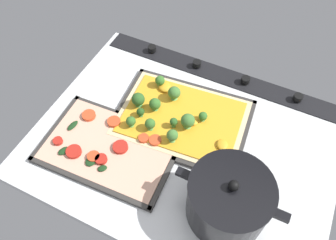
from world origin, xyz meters
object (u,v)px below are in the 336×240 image
at_px(broccoli_pizza, 178,116).
at_px(baking_tray_back, 110,148).
at_px(baking_tray_front, 182,120).
at_px(cooking_pot, 228,200).
at_px(veggie_pizza_back, 108,146).

xyz_separation_m(broccoli_pizza, baking_tray_back, (0.13, 0.17, -0.02)).
height_order(baking_tray_front, baking_tray_back, same).
height_order(baking_tray_back, cooking_pot, cooking_pot).
xyz_separation_m(baking_tray_back, cooking_pot, (-0.35, 0.03, 0.06)).
distance_m(broccoli_pizza, veggie_pizza_back, 0.22).
relative_size(baking_tray_front, baking_tray_back, 1.09).
bearing_deg(baking_tray_front, broccoli_pizza, 13.28).
xyz_separation_m(veggie_pizza_back, cooking_pot, (-0.35, 0.03, 0.05)).
bearing_deg(baking_tray_back, cooking_pot, 175.44).
distance_m(baking_tray_front, broccoli_pizza, 0.02).
bearing_deg(cooking_pot, broccoli_pizza, -42.21).
bearing_deg(broccoli_pizza, veggie_pizza_back, 52.79).
height_order(broccoli_pizza, cooking_pot, cooking_pot).
height_order(broccoli_pizza, veggie_pizza_back, broccoli_pizza).
distance_m(veggie_pizza_back, cooking_pot, 0.36).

